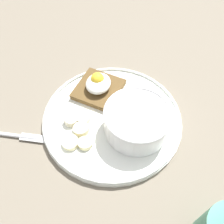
# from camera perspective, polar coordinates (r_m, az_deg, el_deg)

# --- Properties ---
(ground_plane) EXTENTS (1.20, 1.20, 0.02)m
(ground_plane) POSITION_cam_1_polar(r_m,az_deg,el_deg) (0.53, 0.00, -2.54)
(ground_plane) COLOR #716858
(ground_plane) RESTS_ON ground
(plate) EXTENTS (0.29, 0.29, 0.02)m
(plate) POSITION_cam_1_polar(r_m,az_deg,el_deg) (0.51, 0.00, -1.44)
(plate) COLOR white
(plate) RESTS_ON ground_plane
(oatmeal_bowl) EXTENTS (0.13, 0.13, 0.06)m
(oatmeal_bowl) POSITION_cam_1_polar(r_m,az_deg,el_deg) (0.48, 5.69, -2.05)
(oatmeal_bowl) COLOR white
(oatmeal_bowl) RESTS_ON plate
(toast_slice) EXTENTS (0.10, 0.10, 0.01)m
(toast_slice) POSITION_cam_1_polar(r_m,az_deg,el_deg) (0.55, -3.07, 5.25)
(toast_slice) COLOR brown
(toast_slice) RESTS_ON plate
(poached_egg) EXTENTS (0.06, 0.05, 0.04)m
(poached_egg) POSITION_cam_1_polar(r_m,az_deg,el_deg) (0.54, -3.20, 6.76)
(poached_egg) COLOR white
(poached_egg) RESTS_ON toast_slice
(banana_slice_front) EXTENTS (0.04, 0.04, 0.02)m
(banana_slice_front) POSITION_cam_1_polar(r_m,az_deg,el_deg) (0.51, -9.42, -1.76)
(banana_slice_front) COLOR #F1E7C4
(banana_slice_front) RESTS_ON plate
(banana_slice_left) EXTENTS (0.04, 0.04, 0.01)m
(banana_slice_left) POSITION_cam_1_polar(r_m,az_deg,el_deg) (0.48, -9.46, -6.89)
(banana_slice_left) COLOR beige
(banana_slice_left) RESTS_ON plate
(banana_slice_back) EXTENTS (0.04, 0.04, 0.01)m
(banana_slice_back) POSITION_cam_1_polar(r_m,az_deg,el_deg) (0.49, -7.06, -3.83)
(banana_slice_back) COLOR beige
(banana_slice_back) RESTS_ON plate
(banana_slice_right) EXTENTS (0.03, 0.03, 0.01)m
(banana_slice_right) POSITION_cam_1_polar(r_m,az_deg,el_deg) (0.48, -6.17, -7.10)
(banana_slice_right) COLOR beige
(banana_slice_right) RESTS_ON plate
(banana_slice_inner) EXTENTS (0.05, 0.05, 0.01)m
(banana_slice_inner) POSITION_cam_1_polar(r_m,az_deg,el_deg) (0.51, -6.82, -1.01)
(banana_slice_inner) COLOR #F6E1B7
(banana_slice_inner) RESTS_ON plate
(knife) EXTENTS (0.04, 0.13, 0.01)m
(knife) POSITION_cam_1_polar(r_m,az_deg,el_deg) (0.53, -19.81, -5.30)
(knife) COLOR silver
(knife) RESTS_ON ground_plane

